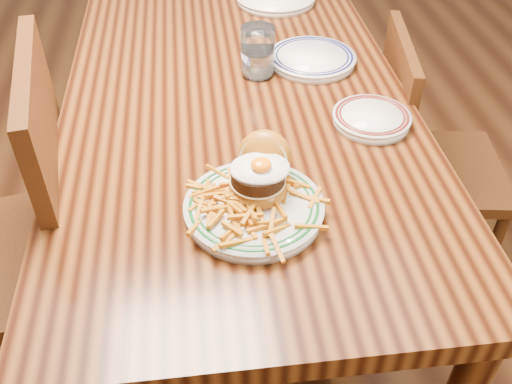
{
  "coord_description": "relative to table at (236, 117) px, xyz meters",
  "views": [
    {
      "loc": [
        -0.1,
        -1.26,
        1.5
      ],
      "look_at": [
        -0.0,
        -0.47,
        0.8
      ],
      "focal_mm": 40.0,
      "sensor_mm": 36.0,
      "label": 1
    }
  ],
  "objects": [
    {
      "name": "main_plate",
      "position": [
        -0.0,
        -0.45,
        0.12
      ],
      "size": [
        0.27,
        0.28,
        0.13
      ],
      "rotation": [
        0.0,
        0.0,
        -0.34
      ],
      "color": "silver",
      "rests_on": "table"
    },
    {
      "name": "side_plate",
      "position": [
        0.3,
        -0.2,
        0.1
      ],
      "size": [
        0.18,
        0.18,
        0.03
      ],
      "rotation": [
        0.0,
        0.0,
        0.41
      ],
      "color": "silver",
      "rests_on": "table"
    },
    {
      "name": "rear_plate",
      "position": [
        0.22,
        0.1,
        0.1
      ],
      "size": [
        0.24,
        0.24,
        0.03
      ],
      "rotation": [
        0.0,
        0.0,
        0.08
      ],
      "color": "silver",
      "rests_on": "table"
    },
    {
      "name": "water_glass",
      "position": [
        0.07,
        0.06,
        0.14
      ],
      "size": [
        0.09,
        0.09,
        0.13
      ],
      "color": "white",
      "rests_on": "table"
    },
    {
      "name": "chair_left",
      "position": [
        -0.55,
        -0.26,
        -0.14
      ],
      "size": [
        0.51,
        0.51,
        0.97
      ],
      "rotation": [
        0.0,
        0.0,
        0.15
      ],
      "color": "#43250E",
      "rests_on": "floor"
    },
    {
      "name": "table",
      "position": [
        0.0,
        0.0,
        0.0
      ],
      "size": [
        0.85,
        1.6,
        0.75
      ],
      "color": "black",
      "rests_on": "floor"
    },
    {
      "name": "floor",
      "position": [
        0.0,
        0.0,
        -0.66
      ],
      "size": [
        6.0,
        6.0,
        0.0
      ],
      "primitive_type": "plane",
      "color": "black",
      "rests_on": "ground"
    },
    {
      "name": "chair_right",
      "position": [
        0.56,
        0.04,
        -0.22
      ],
      "size": [
        0.44,
        0.44,
        0.82
      ],
      "rotation": [
        0.0,
        0.0,
        2.99
      ],
      "color": "#43250E",
      "rests_on": "floor"
    }
  ]
}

